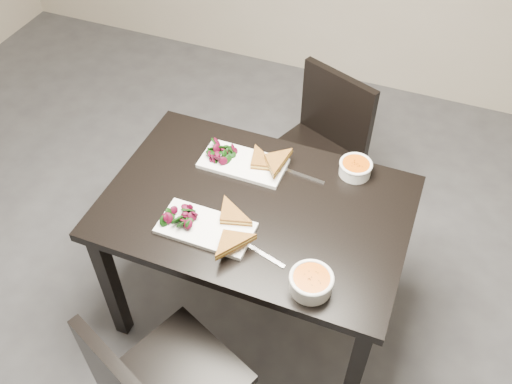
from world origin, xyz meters
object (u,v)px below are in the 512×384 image
at_px(soup_bowl_near, 311,282).
at_px(plate_near, 206,228).
at_px(chair_far, 320,144).
at_px(plate_far, 243,163).
at_px(soup_bowl_far, 355,167).
at_px(table, 256,220).

bearing_deg(soup_bowl_near, plate_near, 166.80).
height_order(chair_far, plate_near, chair_far).
bearing_deg(plate_far, plate_near, -89.53).
xyz_separation_m(chair_far, plate_near, (-0.19, -0.92, 0.27)).
bearing_deg(soup_bowl_near, soup_bowl_far, 89.93).
distance_m(plate_near, soup_bowl_near, 0.46).
bearing_deg(chair_far, soup_bowl_far, -36.31).
relative_size(chair_far, plate_near, 2.38).
bearing_deg(plate_near, plate_far, 90.47).
bearing_deg(soup_bowl_far, plate_near, -131.83).
height_order(table, chair_far, chair_far).
relative_size(soup_bowl_near, soup_bowl_far, 1.13).
xyz_separation_m(chair_far, soup_bowl_far, (0.25, -0.42, 0.30)).
relative_size(plate_far, soup_bowl_far, 2.60).
distance_m(table, soup_bowl_near, 0.46).
relative_size(chair_far, soup_bowl_far, 6.19).
bearing_deg(plate_near, table, 55.89).
xyz_separation_m(plate_near, soup_bowl_far, (0.45, 0.50, 0.03)).
xyz_separation_m(table, chair_far, (0.07, 0.73, -0.17)).
relative_size(plate_near, soup_bowl_near, 2.31).
bearing_deg(chair_far, plate_near, -79.50).
relative_size(plate_near, plate_far, 1.00).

